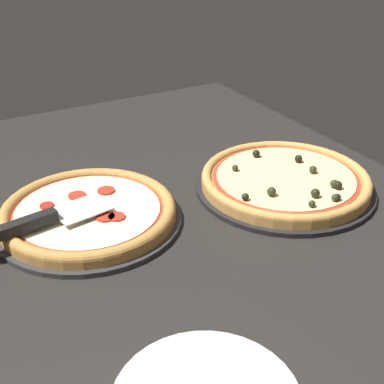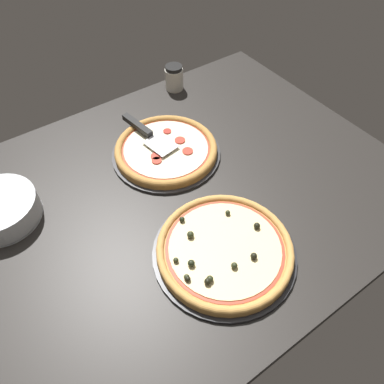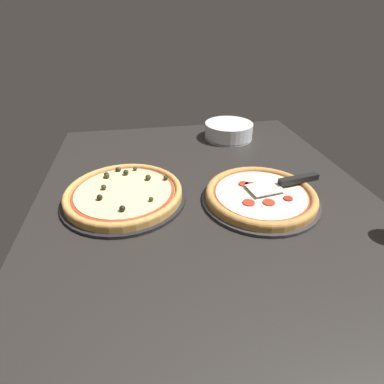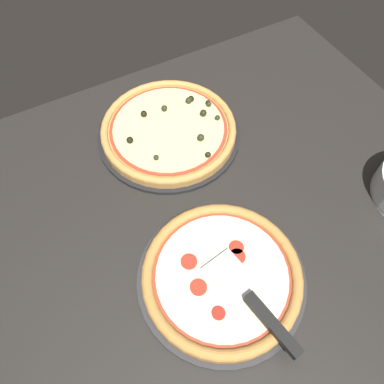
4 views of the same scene
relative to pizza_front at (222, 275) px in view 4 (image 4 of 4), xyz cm
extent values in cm
cube|color=black|center=(4.04, 15.61, -4.10)|extent=(135.45, 106.25, 3.60)
cylinder|color=#2D2D30|center=(0.00, -0.01, -1.80)|extent=(35.84, 35.84, 1.00)
cylinder|color=#B77F3D|center=(0.00, -0.01, -0.52)|extent=(33.69, 33.69, 1.57)
torus|color=#B77F3D|center=(0.00, -0.01, 0.26)|extent=(33.69, 33.69, 2.43)
cylinder|color=#A33823|center=(0.00, -0.01, 0.34)|extent=(29.28, 29.28, 0.15)
cylinder|color=beige|center=(0.00, -0.01, 0.46)|extent=(27.63, 27.63, 0.40)
cylinder|color=#AD2D1E|center=(4.74, 1.74, 0.86)|extent=(3.56, 3.56, 0.40)
cylinder|color=#AD2D1E|center=(-5.66, -0.20, 0.86)|extent=(3.50, 3.50, 0.40)
cylinder|color=#AD2D1E|center=(5.72, 3.58, 0.86)|extent=(3.18, 3.18, 0.40)
cylinder|color=#AD2D1E|center=(-4.77, 5.58, 0.86)|extent=(3.49, 3.49, 0.40)
cylinder|color=maroon|center=(-4.69, -6.56, 0.86)|extent=(2.72, 2.72, 0.40)
cylinder|color=black|center=(8.02, 41.18, -1.80)|extent=(38.13, 38.13, 1.00)
cylinder|color=#C68E47|center=(8.02, 41.18, -0.37)|extent=(35.85, 35.85, 1.87)
torus|color=#C68E47|center=(8.02, 41.18, 0.57)|extent=(35.85, 35.85, 2.04)
cylinder|color=#A33823|center=(8.02, 41.18, 0.64)|extent=(31.16, 31.16, 0.15)
cylinder|color=beige|center=(8.02, 41.18, 0.77)|extent=(29.39, 29.39, 0.40)
sphere|color=#282D19|center=(20.75, 37.40, 1.65)|extent=(1.36, 1.36, 1.36)
sphere|color=black|center=(21.24, 43.39, 1.66)|extent=(1.39, 1.39, 1.39)
sphere|color=#282D19|center=(16.93, 46.52, 1.83)|extent=(1.71, 1.71, 1.71)
sphere|color=black|center=(3.83, 47.79, 1.83)|extent=(1.72, 1.72, 1.72)
sphere|color=#282D19|center=(13.44, 33.32, 1.89)|extent=(1.83, 1.83, 1.83)
sphere|color=black|center=(17.78, 46.75, 1.81)|extent=(1.69, 1.69, 1.69)
sphere|color=black|center=(12.40, 27.78, 1.71)|extent=(1.48, 1.48, 1.48)
sphere|color=#282D19|center=(0.70, 33.12, 1.66)|extent=(1.38, 1.38, 1.38)
sphere|color=#282D19|center=(21.20, 42.82, 1.69)|extent=(1.44, 1.44, 1.44)
sphere|color=#282D19|center=(9.78, 47.06, 1.79)|extent=(1.64, 1.64, 1.64)
sphere|color=black|center=(-2.85, 41.18, 1.83)|extent=(1.73, 1.73, 1.73)
sphere|color=black|center=(18.17, 40.46, 1.88)|extent=(1.81, 1.81, 1.81)
cube|color=silver|center=(0.97, -1.55, 1.60)|extent=(8.98, 11.13, 0.24)
cube|color=black|center=(2.89, -13.38, 2.48)|extent=(4.40, 14.08, 2.00)
camera|label=1|loc=(86.21, -25.64, 52.77)|focal=50.00mm
camera|label=2|loc=(45.09, 79.18, 83.69)|focal=35.00mm
camera|label=3|loc=(-72.28, 33.98, 48.82)|focal=28.00mm
camera|label=4|loc=(-18.12, -20.57, 75.17)|focal=35.00mm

